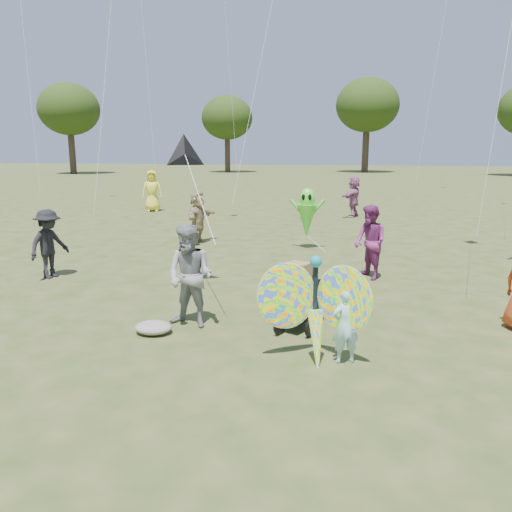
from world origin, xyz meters
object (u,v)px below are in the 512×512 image
(adult_man, at_px, (190,276))
(crowd_b, at_px, (49,244))
(crowd_d, at_px, (198,217))
(crowd_g, at_px, (152,191))
(crowd_e, at_px, (370,242))
(crowd_j, at_px, (353,197))
(butterfly_kite, at_px, (316,311))
(alien_kite, at_px, (307,215))
(child_girl, at_px, (345,326))
(jogging_stroller, at_px, (299,290))

(adult_man, distance_m, crowd_b, 4.70)
(crowd_d, height_order, crowd_g, crowd_g)
(crowd_b, relative_size, crowd_g, 0.82)
(crowd_g, bearing_deg, crowd_e, -65.86)
(adult_man, distance_m, crowd_d, 7.26)
(crowd_d, relative_size, crowd_j, 0.94)
(butterfly_kite, bearing_deg, adult_man, 154.43)
(crowd_j, bearing_deg, butterfly_kite, 18.81)
(crowd_b, height_order, crowd_j, crowd_j)
(alien_kite, bearing_deg, butterfly_kite, -83.23)
(crowd_b, distance_m, crowd_d, 5.00)
(crowd_b, relative_size, crowd_d, 0.96)
(child_girl, height_order, crowd_j, crowd_j)
(child_girl, bearing_deg, crowd_b, -49.98)
(crowd_b, height_order, crowd_d, crowd_d)
(crowd_b, bearing_deg, crowd_g, 27.75)
(butterfly_kite, bearing_deg, crowd_e, 80.48)
(child_girl, height_order, alien_kite, alien_kite)
(crowd_e, relative_size, jogging_stroller, 1.42)
(crowd_b, distance_m, crowd_j, 13.22)
(crowd_e, distance_m, crowd_g, 14.02)
(crowd_b, distance_m, crowd_e, 7.07)
(crowd_d, bearing_deg, crowd_b, 167.40)
(crowd_g, relative_size, butterfly_kite, 1.07)
(alien_kite, bearing_deg, child_girl, -80.27)
(crowd_j, distance_m, butterfly_kite, 14.86)
(jogging_stroller, bearing_deg, crowd_d, 144.75)
(crowd_d, bearing_deg, jogging_stroller, -139.66)
(crowd_b, bearing_deg, adult_man, -104.31)
(crowd_g, bearing_deg, jogging_stroller, -77.15)
(crowd_d, relative_size, jogging_stroller, 1.39)
(adult_man, relative_size, crowd_e, 1.02)
(adult_man, bearing_deg, child_girl, -7.67)
(crowd_d, height_order, butterfly_kite, crowd_d)
(jogging_stroller, bearing_deg, adult_man, -145.37)
(crowd_j, bearing_deg, crowd_b, -9.29)
(child_girl, bearing_deg, butterfly_kite, -15.81)
(crowd_j, height_order, jogging_stroller, crowd_j)
(crowd_b, distance_m, butterfly_kite, 7.00)
(adult_man, bearing_deg, crowd_b, 163.40)
(crowd_g, bearing_deg, crowd_d, -76.02)
(crowd_d, bearing_deg, child_girl, -139.39)
(crowd_e, xyz_separation_m, jogging_stroller, (-1.16, -3.38, -0.20))
(crowd_g, xyz_separation_m, crowd_j, (9.00, -0.14, -0.08))
(crowd_b, relative_size, crowd_e, 0.94)
(child_girl, height_order, crowd_g, crowd_g)
(crowd_g, xyz_separation_m, butterfly_kite, (8.70, -15.00, -0.21))
(crowd_d, xyz_separation_m, butterfly_kite, (4.22, -7.94, -0.07))
(crowd_g, height_order, crowd_j, crowd_g)
(crowd_b, distance_m, alien_kite, 6.84)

